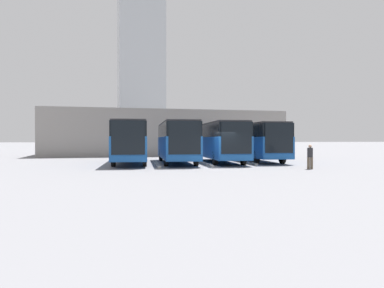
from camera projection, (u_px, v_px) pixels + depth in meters
ground_plane at (217, 167)px, 26.73m from camera, size 600.00×600.00×0.00m
bus_0 at (256, 141)px, 34.00m from camera, size 3.72×11.62×3.38m
curb_divider_0 at (243, 162)px, 31.92m from camera, size 1.01×7.29×0.15m
bus_1 at (220, 141)px, 32.17m from camera, size 3.72×11.62×3.38m
curb_divider_1 at (204, 163)px, 30.09m from camera, size 1.01×7.29×0.15m
bus_2 at (177, 141)px, 31.18m from camera, size 3.72×11.62×3.38m
curb_divider_2 at (157, 164)px, 29.10m from camera, size 1.01×7.29×0.15m
bus_3 at (130, 141)px, 30.59m from camera, size 3.72×11.62×3.38m
pedestrian at (310, 156)px, 24.84m from camera, size 0.48×0.48×1.64m
station_building at (164, 133)px, 48.57m from camera, size 29.69×12.81×5.60m
office_tower at (141, 61)px, 176.65m from camera, size 20.88×20.88×79.62m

